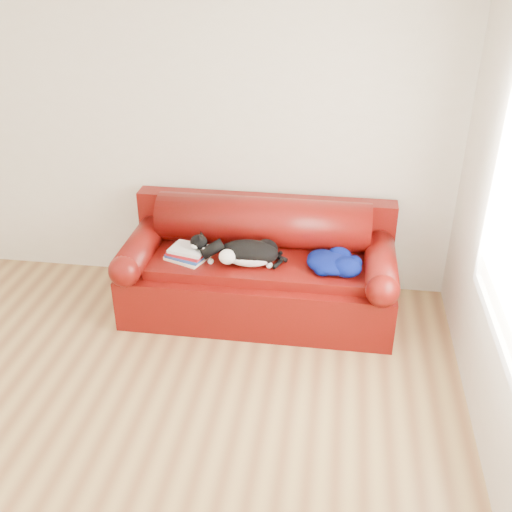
{
  "coord_description": "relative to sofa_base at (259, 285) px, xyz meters",
  "views": [
    {
      "loc": [
        1.32,
        -2.55,
        2.72
      ],
      "look_at": [
        0.74,
        1.35,
        0.58
      ],
      "focal_mm": 42.0,
      "sensor_mm": 36.0,
      "label": 1
    }
  ],
  "objects": [
    {
      "name": "blanket",
      "position": [
        0.58,
        -0.11,
        0.32
      ],
      "size": [
        0.46,
        0.43,
        0.14
      ],
      "rotation": [
        0.0,
        0.0,
        -0.22
      ],
      "color": "#020C4B",
      "rests_on": "sofa_base"
    },
    {
      "name": "sofa_back",
      "position": [
        0.0,
        0.24,
        0.3
      ],
      "size": [
        2.1,
        1.01,
        0.88
      ],
      "color": "#3E0D02",
      "rests_on": "ground"
    },
    {
      "name": "ground",
      "position": [
        -0.74,
        -1.49,
        -0.24
      ],
      "size": [
        4.5,
        4.5,
        0.0
      ],
      "primitive_type": "plane",
      "color": "brown",
      "rests_on": "ground"
    },
    {
      "name": "book_stack",
      "position": [
        -0.53,
        -0.12,
        0.31
      ],
      "size": [
        0.36,
        0.32,
        0.1
      ],
      "rotation": [
        0.0,
        0.0,
        -0.31
      ],
      "color": "white",
      "rests_on": "sofa_base"
    },
    {
      "name": "sofa_base",
      "position": [
        0.0,
        0.0,
        0.0
      ],
      "size": [
        2.1,
        0.9,
        0.5
      ],
      "color": "#3E0D02",
      "rests_on": "ground"
    },
    {
      "name": "room_shell",
      "position": [
        -0.62,
        -1.48,
        1.43
      ],
      "size": [
        4.52,
        4.02,
        2.61
      ],
      "color": "beige",
      "rests_on": "ground"
    },
    {
      "name": "cat",
      "position": [
        -0.06,
        -0.13,
        0.35
      ],
      "size": [
        0.65,
        0.41,
        0.23
      ],
      "rotation": [
        0.0,
        0.0,
        0.43
      ],
      "color": "black",
      "rests_on": "sofa_base"
    }
  ]
}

